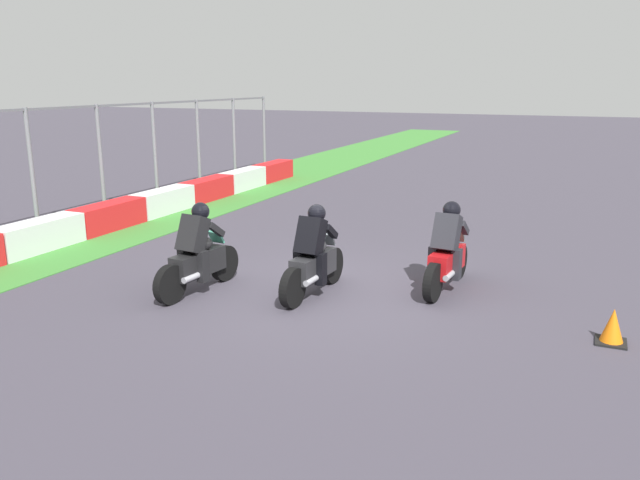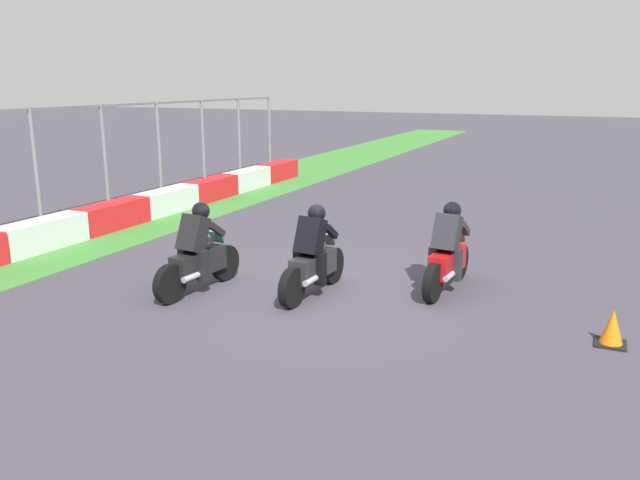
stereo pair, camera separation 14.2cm
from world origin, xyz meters
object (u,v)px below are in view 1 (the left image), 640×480
object	(u,v)px
rider_lane_a	(447,254)
rider_lane_c	(198,256)
rider_lane_b	(313,258)
traffic_cone	(613,327)

from	to	relation	value
rider_lane_a	rider_lane_c	size ratio (longest dim) A/B	1.00
rider_lane_b	rider_lane_c	xyz separation A→B (m)	(-0.63, 1.83, 0.00)
rider_lane_a	traffic_cone	world-z (taller)	rider_lane_a
rider_lane_c	traffic_cone	bearing A→B (deg)	-80.58
rider_lane_a	rider_lane_c	xyz separation A→B (m)	(-1.77, 3.80, 0.00)
rider_lane_a	traffic_cone	xyz separation A→B (m)	(-1.36, -2.57, -0.40)
rider_lane_a	rider_lane_b	world-z (taller)	same
rider_lane_b	rider_lane_a	bearing A→B (deg)	-56.21
rider_lane_a	rider_lane_b	distance (m)	2.27
rider_lane_a	rider_lane_c	bearing A→B (deg)	120.12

